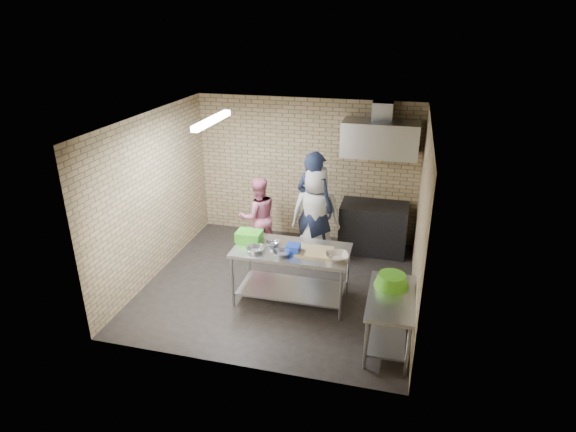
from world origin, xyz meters
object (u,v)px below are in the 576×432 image
(woman_white, at_px, (316,214))
(prep_table, at_px, (291,274))
(blue_tub, at_px, (293,249))
(bottle_green, at_px, (407,143))
(side_counter, at_px, (389,320))
(man_navy, at_px, (314,207))
(stove, at_px, (373,228))
(woman_pink, at_px, (258,217))
(green_basin, at_px, (392,280))
(green_crate, at_px, (249,236))

(woman_white, bearing_deg, prep_table, 77.92)
(blue_tub, bearing_deg, bottle_green, 58.02)
(blue_tub, distance_m, bottle_green, 2.96)
(side_counter, height_order, man_navy, man_navy)
(stove, height_order, man_navy, man_navy)
(side_counter, height_order, bottle_green, bottle_green)
(prep_table, distance_m, blue_tub, 0.51)
(bottle_green, relative_size, woman_pink, 0.10)
(side_counter, xyz_separation_m, green_basin, (-0.02, 0.25, 0.46))
(woman_pink, bearing_deg, prep_table, 92.09)
(stove, distance_m, blue_tub, 2.37)
(green_crate, bearing_deg, blue_tub, -16.35)
(green_basin, distance_m, man_navy, 2.36)
(bottle_green, bearing_deg, woman_pink, -159.97)
(prep_table, xyz_separation_m, side_counter, (1.51, -0.76, -0.06))
(stove, bearing_deg, woman_pink, -161.91)
(green_crate, xyz_separation_m, bottle_green, (2.21, 2.11, 1.08))
(woman_pink, distance_m, woman_white, 1.05)
(woman_pink, bearing_deg, woman_white, 148.24)
(stove, relative_size, woman_white, 0.69)
(green_crate, distance_m, woman_white, 1.48)
(side_counter, relative_size, woman_pink, 0.82)
(woman_pink, bearing_deg, green_crate, 68.23)
(green_crate, xyz_separation_m, woman_white, (0.80, 1.24, -0.06))
(woman_pink, bearing_deg, side_counter, 106.41)
(prep_table, xyz_separation_m, woman_pink, (-0.94, 1.34, 0.30))
(green_basin, bearing_deg, prep_table, 161.23)
(bottle_green, relative_size, man_navy, 0.08)
(woman_pink, height_order, woman_white, woman_white)
(green_crate, distance_m, blue_tub, 0.78)
(woman_white, bearing_deg, side_counter, 115.68)
(prep_table, relative_size, green_crate, 4.50)
(man_navy, bearing_deg, woman_pink, 26.50)
(man_navy, bearing_deg, woman_white, -170.56)
(green_basin, xyz_separation_m, woman_white, (-1.39, 1.87, 0.04))
(green_crate, height_order, woman_white, woman_white)
(side_counter, relative_size, woman_white, 0.69)
(stove, height_order, bottle_green, bottle_green)
(side_counter, bearing_deg, woman_pink, 139.47)
(green_crate, relative_size, blue_tub, 2.00)
(blue_tub, xyz_separation_m, woman_white, (0.05, 1.46, -0.05))
(prep_table, height_order, stove, stove)
(blue_tub, relative_size, woman_white, 0.11)
(green_basin, xyz_separation_m, woman_pink, (-2.43, 1.85, -0.10))
(bottle_green, bearing_deg, man_navy, -149.16)
(stove, distance_m, woman_pink, 2.12)
(bottle_green, height_order, woman_pink, bottle_green)
(prep_table, bearing_deg, man_navy, 87.27)
(stove, xyz_separation_m, green_crate, (-1.76, -1.87, 0.49))
(prep_table, bearing_deg, blue_tub, -63.43)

